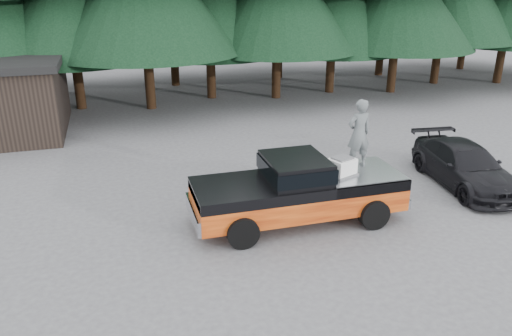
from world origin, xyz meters
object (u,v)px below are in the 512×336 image
object	(u,v)px
air_compressor	(342,167)
parked_car	(465,166)
man_on_bed	(359,133)
pickup_truck	(298,200)

from	to	relation	value
air_compressor	parked_car	xyz separation A→B (m)	(4.98, 1.09, -0.88)
air_compressor	man_on_bed	distance (m)	1.16
pickup_truck	man_on_bed	world-z (taller)	man_on_bed
pickup_truck	man_on_bed	distance (m)	2.56
pickup_truck	air_compressor	world-z (taller)	air_compressor
pickup_truck	parked_car	world-z (taller)	parked_car
parked_car	air_compressor	bearing A→B (deg)	-161.69
air_compressor	man_on_bed	size ratio (longest dim) A/B	0.34
pickup_truck	parked_car	size ratio (longest dim) A/B	1.29
man_on_bed	pickup_truck	bearing A→B (deg)	5.85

